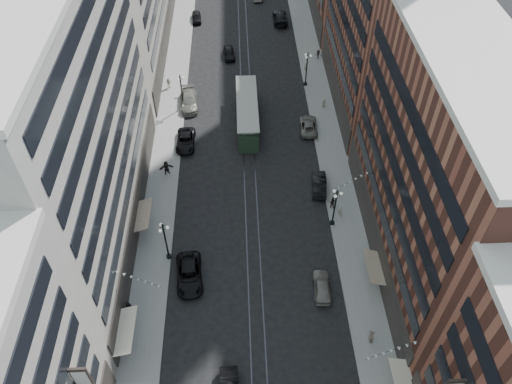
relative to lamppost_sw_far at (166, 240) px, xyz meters
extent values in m
plane|color=black|center=(9.20, 32.00, -3.10)|extent=(220.00, 220.00, 0.00)
cube|color=gray|center=(-1.80, 42.00, -3.02)|extent=(4.00, 180.00, 0.15)
cube|color=gray|center=(20.20, 42.00, -3.02)|extent=(4.00, 180.00, 0.15)
cube|color=#2D2D33|center=(8.50, 42.00, -3.09)|extent=(0.12, 180.00, 0.02)
cube|color=#2D2D33|center=(9.90, 42.00, -3.09)|extent=(0.12, 180.00, 0.02)
cube|color=#9B9789|center=(-7.80, 5.00, 10.90)|extent=(8.00, 36.00, 28.00)
cube|color=brown|center=(26.20, 0.00, 8.90)|extent=(8.00, 30.00, 24.00)
cylinder|color=black|center=(0.00, 0.00, -2.80)|extent=(0.56, 0.56, 0.30)
cylinder|color=black|center=(0.00, 0.00, -0.35)|extent=(0.18, 0.18, 5.20)
sphere|color=black|center=(0.00, 0.00, 2.45)|extent=(0.24, 0.24, 0.24)
sphere|color=white|center=(0.45, 0.00, 2.05)|extent=(0.36, 0.36, 0.36)
sphere|color=white|center=(-0.22, 0.39, 2.05)|extent=(0.36, 0.36, 0.36)
sphere|color=white|center=(-0.22, -0.39, 2.05)|extent=(0.36, 0.36, 0.36)
cylinder|color=black|center=(0.00, 27.00, -2.80)|extent=(0.56, 0.56, 0.30)
cylinder|color=black|center=(0.00, 27.00, -0.35)|extent=(0.18, 0.18, 5.20)
sphere|color=black|center=(0.00, 27.00, 2.45)|extent=(0.24, 0.24, 0.24)
sphere|color=white|center=(0.45, 27.00, 2.05)|extent=(0.36, 0.36, 0.36)
sphere|color=white|center=(-0.22, 27.39, 2.05)|extent=(0.36, 0.36, 0.36)
sphere|color=white|center=(-0.22, 26.61, 2.05)|extent=(0.36, 0.36, 0.36)
cylinder|color=black|center=(18.40, 4.00, -2.80)|extent=(0.56, 0.56, 0.30)
cylinder|color=black|center=(18.40, 4.00, -0.35)|extent=(0.18, 0.18, 5.20)
sphere|color=black|center=(18.40, 4.00, 2.45)|extent=(0.24, 0.24, 0.24)
sphere|color=white|center=(18.85, 4.00, 2.05)|extent=(0.36, 0.36, 0.36)
sphere|color=white|center=(18.18, 4.39, 2.05)|extent=(0.36, 0.36, 0.36)
sphere|color=white|center=(18.18, 3.61, 2.05)|extent=(0.36, 0.36, 0.36)
cylinder|color=black|center=(18.40, 32.00, -2.80)|extent=(0.56, 0.56, 0.30)
cylinder|color=black|center=(18.40, 32.00, -0.35)|extent=(0.18, 0.18, 5.20)
sphere|color=black|center=(18.40, 32.00, 2.45)|extent=(0.24, 0.24, 0.24)
sphere|color=white|center=(18.85, 32.00, 2.05)|extent=(0.36, 0.36, 0.36)
sphere|color=white|center=(18.18, 32.39, 2.05)|extent=(0.36, 0.36, 0.36)
sphere|color=white|center=(18.18, 31.61, 2.05)|extent=(0.36, 0.36, 0.36)
cube|color=#253B28|center=(9.20, 23.09, -1.71)|extent=(2.66, 12.79, 2.77)
cube|color=gray|center=(9.20, 23.09, -0.01)|extent=(1.71, 11.72, 0.64)
cube|color=gray|center=(9.20, 23.09, 0.42)|extent=(2.88, 13.00, 0.16)
cylinder|color=black|center=(9.20, 18.30, -2.72)|extent=(2.45, 0.75, 0.75)
cylinder|color=black|center=(9.20, 27.89, -2.72)|extent=(2.45, 0.75, 0.75)
imported|color=black|center=(2.40, -2.80, -2.30)|extent=(3.15, 5.93, 1.59)
imported|color=slate|center=(16.00, -4.76, -2.37)|extent=(1.87, 4.32, 1.45)
imported|color=black|center=(-3.30, -6.58, -2.13)|extent=(0.87, 0.59, 1.64)
imported|color=#A49688|center=(19.83, -10.71, -2.02)|extent=(0.58, 1.12, 1.85)
imported|color=black|center=(0.80, 18.77, -2.37)|extent=(2.47, 5.24, 1.45)
imported|color=slate|center=(0.80, 27.56, -2.22)|extent=(2.98, 6.21, 1.75)
imported|color=black|center=(0.82, 53.44, -2.40)|extent=(1.98, 4.23, 1.40)
imported|color=black|center=(17.60, 9.84, -2.31)|extent=(2.15, 4.94, 1.58)
imported|color=#68655C|center=(17.60, 21.34, -2.40)|extent=(2.58, 5.13, 1.39)
imported|color=black|center=(16.00, 52.38, -2.21)|extent=(2.50, 6.10, 1.77)
imported|color=black|center=(6.71, 40.72, -2.37)|extent=(2.11, 4.42, 1.46)
imported|color=black|center=(-1.25, 13.16, -1.98)|extent=(1.87, 0.98, 1.94)
imported|color=#A8A28B|center=(-2.49, 32.12, -2.12)|extent=(0.98, 0.49, 1.64)
imported|color=black|center=(18.72, 6.63, -2.17)|extent=(0.84, 0.60, 1.55)
imported|color=#AFA991|center=(20.37, 26.11, -2.08)|extent=(0.75, 0.65, 1.74)
imported|color=black|center=(21.25, 39.31, -2.15)|extent=(1.09, 0.58, 1.60)
imported|color=#A9A48C|center=(19.51, 5.37, -2.18)|extent=(0.43, 0.59, 1.53)
imported|color=#BCB69C|center=(18.72, 35.81, -2.17)|extent=(0.49, 0.63, 1.55)
camera|label=1|loc=(8.11, -32.73, 41.04)|focal=35.00mm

